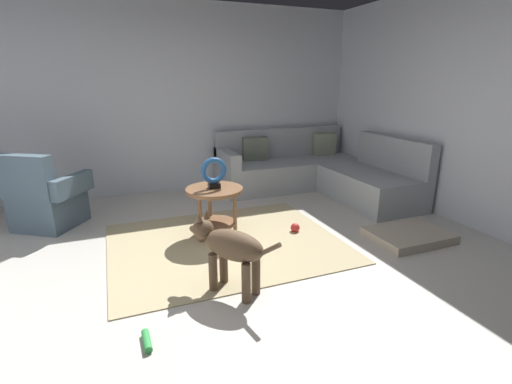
{
  "coord_description": "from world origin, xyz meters",
  "views": [
    {
      "loc": [
        -0.86,
        -2.7,
        1.62
      ],
      "look_at": [
        0.45,
        0.6,
        0.55
      ],
      "focal_mm": 26.04,
      "sensor_mm": 36.0,
      "label": 1
    }
  ],
  "objects": [
    {
      "name": "wall_right",
      "position": [
        2.94,
        0.0,
        1.35
      ],
      "size": [
        0.12,
        6.0,
        2.7
      ],
      "primitive_type": "cube",
      "color": "silver",
      "rests_on": "ground_plane"
    },
    {
      "name": "dog",
      "position": [
        -0.08,
        -0.17,
        0.38
      ],
      "size": [
        0.55,
        0.71,
        0.63
      ],
      "rotation": [
        0.0,
        0.0,
        0.64
      ],
      "color": "brown",
      "rests_on": "ground_plane"
    },
    {
      "name": "side_table",
      "position": [
        0.11,
        0.92,
        0.42
      ],
      "size": [
        0.6,
        0.6,
        0.54
      ],
      "color": "brown",
      "rests_on": "ground_plane"
    },
    {
      "name": "dog_toy_rope",
      "position": [
        -0.77,
        -0.59,
        0.03
      ],
      "size": [
        0.05,
        0.2,
        0.05
      ],
      "primitive_type": "cylinder",
      "rotation": [
        0.0,
        1.57,
        1.59
      ],
      "color": "green",
      "rests_on": "ground_plane"
    },
    {
      "name": "armchair",
      "position": [
        -1.61,
        1.88,
        0.32
      ],
      "size": [
        1.0,
        0.94,
        0.88
      ],
      "rotation": [
        0.0,
        0.0,
        -0.58
      ],
      "color": "#4C6070",
      "rests_on": "ground_plane"
    },
    {
      "name": "dog_toy_ball",
      "position": [
        0.96,
        0.7,
        0.05
      ],
      "size": [
        0.1,
        0.1,
        0.1
      ],
      "primitive_type": "sphere",
      "color": "red",
      "rests_on": "ground_plane"
    },
    {
      "name": "area_rug",
      "position": [
        0.15,
        0.7,
        0.01
      ],
      "size": [
        2.3,
        1.9,
        0.01
      ],
      "primitive_type": "cube",
      "color": "tan",
      "rests_on": "ground_plane"
    },
    {
      "name": "torus_sculpture",
      "position": [
        0.11,
        0.92,
        0.71
      ],
      "size": [
        0.28,
        0.08,
        0.33
      ],
      "color": "black",
      "rests_on": "side_table"
    },
    {
      "name": "dog_bed_mat",
      "position": [
        1.98,
        0.08,
        0.04
      ],
      "size": [
        0.8,
        0.6,
        0.09
      ],
      "primitive_type": "cube",
      "color": "#B2A38E",
      "rests_on": "ground_plane"
    },
    {
      "name": "wall_back",
      "position": [
        0.0,
        2.94,
        1.35
      ],
      "size": [
        6.0,
        0.12,
        2.7
      ],
      "primitive_type": "cube",
      "color": "silver",
      "rests_on": "ground_plane"
    },
    {
      "name": "sectional_couch",
      "position": [
        1.99,
        2.02,
        0.29
      ],
      "size": [
        2.2,
        2.25,
        0.88
      ],
      "color": "#9EA3A8",
      "rests_on": "ground_plane"
    },
    {
      "name": "ground_plane",
      "position": [
        0.0,
        0.0,
        -0.05
      ],
      "size": [
        6.0,
        6.0,
        0.1
      ],
      "primitive_type": "cube",
      "color": "beige"
    }
  ]
}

